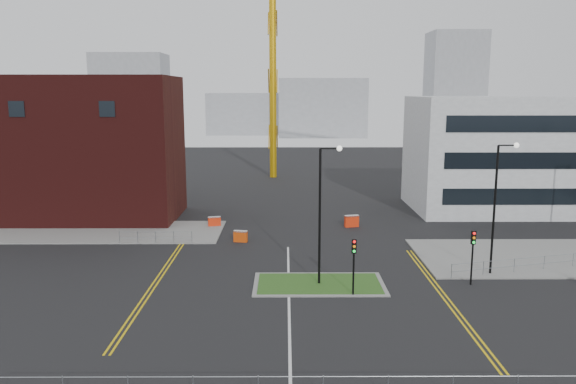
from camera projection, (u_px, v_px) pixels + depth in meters
name	position (u px, v px, depth m)	size (l,w,h in m)	color
ground	(290.00, 337.00, 29.02)	(200.00, 200.00, 0.00)	black
pavement_left	(66.00, 232.00, 50.56)	(28.00, 8.00, 0.12)	slate
pavement_right	(575.00, 257.00, 42.89)	(24.00, 10.00, 0.12)	slate
island_kerb	(319.00, 284.00, 36.89)	(8.60, 4.60, 0.08)	slate
grass_island	(319.00, 284.00, 36.89)	(8.00, 4.00, 0.12)	#25521B
brick_building	(55.00, 150.00, 55.25)	(24.20, 10.07, 14.24)	#421210
office_block	(532.00, 154.00, 59.54)	(25.00, 12.20, 12.00)	#B5B8BA
streetlamp_island	(323.00, 204.00, 35.94)	(1.46, 0.36, 9.18)	black
streetlamp_right_near	(498.00, 198.00, 37.97)	(1.46, 0.36, 9.18)	black
traffic_light_island	(354.00, 256.00, 34.47)	(0.28, 0.33, 3.65)	black
traffic_light_right	(473.00, 247.00, 36.47)	(0.28, 0.33, 3.65)	black
railing_front	(291.00, 383.00, 22.97)	(24.05, 0.05, 1.10)	gray
railing_left	(156.00, 236.00, 46.55)	(6.05, 0.05, 1.10)	gray
railing_right	(573.00, 257.00, 40.29)	(19.05, 5.05, 1.10)	gray
centre_line	(289.00, 322.00, 30.98)	(0.15, 30.00, 0.01)	silver
yellow_left_a	(159.00, 275.00, 38.82)	(0.12, 24.00, 0.01)	gold
yellow_left_b	(163.00, 275.00, 38.82)	(0.12, 24.00, 0.01)	gold
yellow_right_a	(441.00, 295.00, 34.96)	(0.12, 20.00, 0.01)	gold
yellow_right_b	(446.00, 295.00, 34.97)	(0.12, 20.00, 0.01)	gold
skyline_a	(132.00, 97.00, 144.98)	(18.00, 12.00, 22.00)	gray
skyline_b	(322.00, 108.00, 155.59)	(24.00, 12.00, 16.00)	gray
skyline_c	(454.00, 86.00, 149.77)	(14.00, 12.00, 28.00)	gray
skyline_d	(259.00, 114.00, 165.70)	(30.00, 12.00, 12.00)	gray
barrier_left	(214.00, 221.00, 52.51)	(1.23, 0.66, 0.98)	red
barrier_mid	(241.00, 236.00, 47.31)	(1.20, 0.59, 0.97)	#C9410B
barrier_right	(352.00, 221.00, 52.56)	(1.38, 0.70, 1.11)	red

